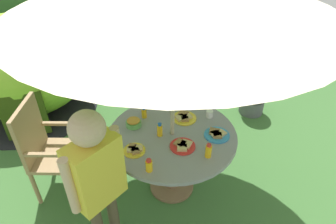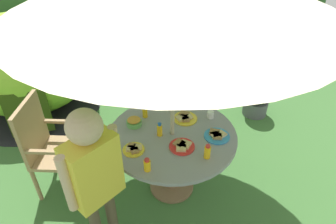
# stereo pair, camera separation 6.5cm
# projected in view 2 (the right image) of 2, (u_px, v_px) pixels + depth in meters

# --- Properties ---
(ground_plane) EXTENTS (10.00, 10.00, 0.02)m
(ground_plane) POSITION_uv_depth(u_px,v_px,m) (172.00, 187.00, 3.08)
(ground_plane) COLOR #3D6B33
(hedge_backdrop) EXTENTS (9.00, 0.70, 2.02)m
(hedge_backdrop) POSITION_uv_depth(u_px,v_px,m) (107.00, 0.00, 5.13)
(hedge_backdrop) COLOR #33602D
(hedge_backdrop) RESTS_ON ground_plane
(garden_table) EXTENTS (1.16, 1.16, 0.71)m
(garden_table) POSITION_uv_depth(u_px,v_px,m) (172.00, 145.00, 2.74)
(garden_table) COLOR brown
(garden_table) RESTS_ON ground_plane
(wooden_chair) EXTENTS (0.61, 0.61, 1.00)m
(wooden_chair) POSITION_uv_depth(u_px,v_px,m) (49.00, 144.00, 2.79)
(wooden_chair) COLOR tan
(wooden_chair) RESTS_ON ground_plane
(dome_tent) EXTENTS (1.84, 1.84, 1.32)m
(dome_tent) POSITION_uv_depth(u_px,v_px,m) (26.00, 65.00, 3.90)
(dome_tent) COLOR #8CC633
(dome_tent) RESTS_ON ground_plane
(potted_plant) EXTENTS (0.38, 0.38, 0.57)m
(potted_plant) POSITION_uv_depth(u_px,v_px,m) (258.00, 95.00, 3.95)
(potted_plant) COLOR #595960
(potted_plant) RESTS_ON ground_plane
(child_in_white_shirt) EXTENTS (0.19, 0.38, 1.11)m
(child_in_white_shirt) POSITION_uv_depth(u_px,v_px,m) (143.00, 87.00, 3.32)
(child_in_white_shirt) COLOR navy
(child_in_white_shirt) RESTS_ON ground_plane
(child_in_yellow_shirt) EXTENTS (0.42, 0.35, 1.40)m
(child_in_yellow_shirt) POSITION_uv_depth(u_px,v_px,m) (93.00, 170.00, 2.05)
(child_in_yellow_shirt) COLOR brown
(child_in_yellow_shirt) RESTS_ON ground_plane
(snack_bowl) EXTENTS (0.14, 0.14, 0.08)m
(snack_bowl) POSITION_uv_depth(u_px,v_px,m) (134.00, 122.00, 2.74)
(snack_bowl) COLOR #66B259
(snack_bowl) RESTS_ON garden_table
(plate_near_left) EXTENTS (0.22, 0.22, 0.03)m
(plate_near_left) POSITION_uv_depth(u_px,v_px,m) (182.00, 146.00, 2.50)
(plate_near_left) COLOR red
(plate_near_left) RESTS_ON garden_table
(plate_front_edge) EXTENTS (0.19, 0.19, 0.03)m
(plate_front_edge) POSITION_uv_depth(u_px,v_px,m) (134.00, 149.00, 2.47)
(plate_front_edge) COLOR yellow
(plate_front_edge) RESTS_ON garden_table
(plate_mid_right) EXTENTS (0.23, 0.23, 0.03)m
(plate_mid_right) POSITION_uv_depth(u_px,v_px,m) (217.00, 135.00, 2.62)
(plate_mid_right) COLOR #338CD8
(plate_mid_right) RESTS_ON garden_table
(plate_center_back) EXTENTS (0.23, 0.23, 0.03)m
(plate_center_back) POSITION_uv_depth(u_px,v_px,m) (185.00, 118.00, 2.83)
(plate_center_back) COLOR yellow
(plate_center_back) RESTS_ON garden_table
(juice_bottle_near_right) EXTENTS (0.04, 0.04, 0.13)m
(juice_bottle_near_right) POSITION_uv_depth(u_px,v_px,m) (189.00, 99.00, 3.00)
(juice_bottle_near_right) COLOR yellow
(juice_bottle_near_right) RESTS_ON garden_table
(juice_bottle_far_left) EXTENTS (0.05, 0.05, 0.13)m
(juice_bottle_far_left) POSITION_uv_depth(u_px,v_px,m) (160.00, 130.00, 2.60)
(juice_bottle_far_left) COLOR yellow
(juice_bottle_far_left) RESTS_ON garden_table
(juice_bottle_far_right) EXTENTS (0.06, 0.06, 0.11)m
(juice_bottle_far_right) POSITION_uv_depth(u_px,v_px,m) (171.00, 104.00, 2.96)
(juice_bottle_far_right) COLOR yellow
(juice_bottle_far_right) RESTS_ON garden_table
(juice_bottle_center_front) EXTENTS (0.05, 0.05, 0.13)m
(juice_bottle_center_front) POSITION_uv_depth(u_px,v_px,m) (207.00, 152.00, 2.38)
(juice_bottle_center_front) COLOR yellow
(juice_bottle_center_front) RESTS_ON garden_table
(juice_bottle_mid_left) EXTENTS (0.05, 0.05, 0.11)m
(juice_bottle_mid_left) POSITION_uv_depth(u_px,v_px,m) (145.00, 112.00, 2.83)
(juice_bottle_mid_left) COLOR yellow
(juice_bottle_mid_left) RESTS_ON garden_table
(juice_bottle_back_edge) EXTENTS (0.06, 0.06, 0.12)m
(juice_bottle_back_edge) POSITION_uv_depth(u_px,v_px,m) (147.00, 165.00, 2.27)
(juice_bottle_back_edge) COLOR yellow
(juice_bottle_back_edge) RESTS_ON garden_table
(cup_near) EXTENTS (0.07, 0.07, 0.07)m
(cup_near) POSITION_uv_depth(u_px,v_px,m) (210.00, 115.00, 2.83)
(cup_near) COLOR white
(cup_near) RESTS_ON garden_table
(cup_far) EXTENTS (0.06, 0.06, 0.06)m
(cup_far) POSITION_uv_depth(u_px,v_px,m) (169.00, 99.00, 3.06)
(cup_far) COLOR #E04C47
(cup_far) RESTS_ON garden_table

